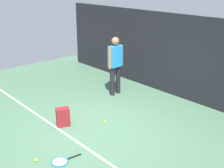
# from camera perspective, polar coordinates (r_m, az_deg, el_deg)

# --- Properties ---
(ground_plane) EXTENTS (12.00, 12.00, 0.00)m
(ground_plane) POSITION_cam_1_polar(r_m,az_deg,el_deg) (6.92, -2.51, -8.57)
(ground_plane) COLOR #4C7556
(back_fence) EXTENTS (10.00, 0.10, 2.34)m
(back_fence) POSITION_cam_1_polar(r_m,az_deg,el_deg) (8.56, 13.23, 4.99)
(back_fence) COLOR black
(back_fence) RESTS_ON ground
(court_line) EXTENTS (9.00, 0.05, 0.00)m
(court_line) POSITION_cam_1_polar(r_m,az_deg,el_deg) (6.56, -7.35, -10.41)
(court_line) COLOR white
(court_line) RESTS_ON ground
(tennis_player) EXTENTS (0.25, 0.53, 1.70)m
(tennis_player) POSITION_cam_1_polar(r_m,az_deg,el_deg) (8.58, 0.63, 4.14)
(tennis_player) COLOR black
(tennis_player) RESTS_ON ground
(tennis_racket) EXTENTS (0.36, 0.63, 0.03)m
(tennis_racket) POSITION_cam_1_polar(r_m,az_deg,el_deg) (5.88, -9.66, -14.34)
(tennis_racket) COLOR black
(tennis_racket) RESTS_ON ground
(backpack) EXTENTS (0.36, 0.35, 0.44)m
(backpack) POSITION_cam_1_polar(r_m,az_deg,el_deg) (7.07, -9.37, -6.25)
(backpack) COLOR maroon
(backpack) RESTS_ON ground
(tennis_ball_near_player) EXTENTS (0.07, 0.07, 0.07)m
(tennis_ball_near_player) POSITION_cam_1_polar(r_m,az_deg,el_deg) (5.97, -14.27, -13.89)
(tennis_ball_near_player) COLOR #CCE033
(tennis_ball_near_player) RESTS_ON ground
(tennis_ball_by_fence) EXTENTS (0.07, 0.07, 0.07)m
(tennis_ball_by_fence) POSITION_cam_1_polar(r_m,az_deg,el_deg) (7.16, -1.36, -7.23)
(tennis_ball_by_fence) COLOR #CCE033
(tennis_ball_by_fence) RESTS_ON ground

